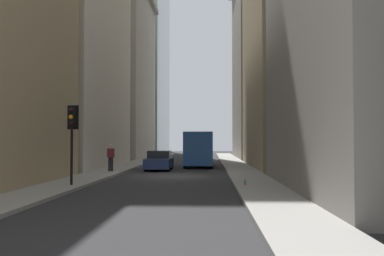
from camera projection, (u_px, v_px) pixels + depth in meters
ground_plane at (172, 176)px, 26.52m from camera, size 135.00×135.00×0.00m
sidewalk_right at (98, 175)px, 26.70m from camera, size 90.00×2.20×0.14m
sidewalk_left at (247, 175)px, 26.35m from camera, size 90.00×2.20×0.14m
building_left_far at (276, 57)px, 54.87m from camera, size 17.88×10.50×25.13m
building_right_far at (108, 68)px, 55.79m from camera, size 16.64×10.50×22.82m
delivery_truck at (199, 149)px, 36.24m from camera, size 6.46×2.25×2.84m
sedan_navy at (159, 161)px, 32.23m from camera, size 4.30×1.78×1.42m
traffic_light_foreground at (72, 126)px, 20.01m from camera, size 0.43×0.52×3.62m
pedestrian at (111, 157)px, 29.05m from camera, size 0.26×0.44×1.75m
discarded_bottle at (245, 182)px, 19.97m from camera, size 0.07×0.07×0.27m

